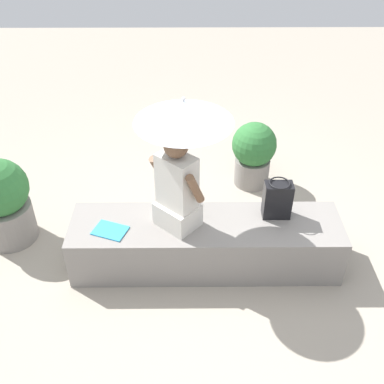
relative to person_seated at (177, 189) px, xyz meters
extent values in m
plane|color=#9E9384|center=(0.25, 0.00, -0.87)|extent=(14.00, 14.00, 0.00)
cube|color=gray|center=(0.25, 0.00, -0.63)|extent=(2.41, 0.61, 0.48)
cube|color=beige|center=(0.00, 0.00, -0.28)|extent=(0.44, 0.44, 0.22)
cube|color=beige|center=(0.00, 0.00, 0.07)|extent=(0.37, 0.36, 0.48)
sphere|color=brown|center=(0.00, 0.00, 0.41)|extent=(0.20, 0.20, 0.20)
cylinder|color=brown|center=(-0.15, 0.13, 0.10)|extent=(0.19, 0.19, 0.32)
cylinder|color=brown|center=(0.15, -0.13, 0.10)|extent=(0.19, 0.19, 0.32)
cylinder|color=#B7B7BC|center=(0.06, 0.06, 0.19)|extent=(0.02, 0.02, 1.15)
cone|color=silver|center=(0.06, 0.06, 0.67)|extent=(0.77, 0.77, 0.17)
sphere|color=#B7B7BC|center=(0.06, 0.06, 0.78)|extent=(0.03, 0.03, 0.03)
cube|color=black|center=(0.87, 0.11, -0.22)|extent=(0.24, 0.14, 0.34)
torus|color=black|center=(0.87, 0.11, -0.03)|extent=(0.18, 0.18, 0.01)
cube|color=#339ED1|center=(-0.58, -0.09, -0.38)|extent=(0.33, 0.28, 0.01)
cylinder|color=gray|center=(0.82, 1.28, -0.71)|extent=(0.39, 0.39, 0.32)
sphere|color=#2D6B33|center=(0.82, 1.28, -0.36)|extent=(0.49, 0.49, 0.49)
cylinder|color=gray|center=(-1.66, 0.37, -0.67)|extent=(0.49, 0.49, 0.39)
camera|label=1|loc=(0.10, -3.02, 2.26)|focal=42.72mm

